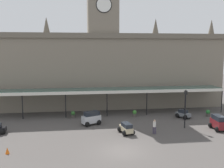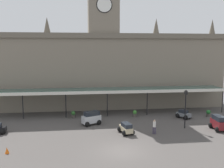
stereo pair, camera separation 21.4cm
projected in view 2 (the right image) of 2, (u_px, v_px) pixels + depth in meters
ground_plane at (122, 151)px, 24.75m from camera, size 140.00×140.00×0.00m
station_building at (103, 67)px, 43.08m from camera, size 39.70×5.86×19.96m
entrance_canopy at (106, 90)px, 38.43m from camera, size 35.56×3.26×3.82m
car_maroon_van at (218, 123)px, 31.08m from camera, size 1.66×2.44×1.77m
car_silver_van at (91, 119)px, 33.22m from camera, size 2.58×2.21×1.77m
car_grey_sedan at (184, 115)px, 36.47m from camera, size 2.11×2.25×1.19m
car_beige_estate at (126, 129)px, 29.79m from camera, size 1.83×2.38×1.27m
pedestrian_near_entrance at (154, 126)px, 29.64m from camera, size 0.36×0.34×1.67m
victorian_lamppost at (186, 104)px, 31.49m from camera, size 0.30×0.30×4.79m
traffic_cone at (7, 150)px, 24.11m from camera, size 0.40×0.40×0.60m
planter_forecourt_centre at (135, 113)px, 37.23m from camera, size 0.60×0.60×0.96m
planter_near_kerb at (73, 114)px, 36.74m from camera, size 0.60×0.60×0.96m
planter_by_canopy at (208, 113)px, 37.37m from camera, size 0.60×0.60×0.96m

